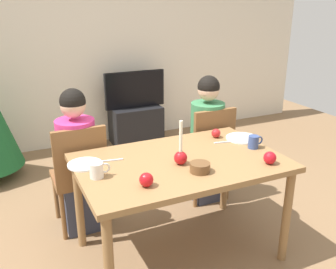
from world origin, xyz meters
name	(u,v)px	position (x,y,z in m)	size (l,w,h in m)	color
ground_plane	(179,251)	(0.00, 0.00, 0.00)	(7.68, 7.68, 0.00)	brown
back_wall	(86,41)	(0.00, 2.60, 1.30)	(6.40, 0.10, 2.60)	beige
dining_table	(180,171)	(0.00, 0.00, 0.67)	(1.40, 0.90, 0.75)	olive
chair_left	(80,172)	(-0.58, 0.61, 0.51)	(0.40, 0.40, 0.90)	brown
chair_right	(208,148)	(0.59, 0.61, 0.51)	(0.40, 0.40, 0.90)	brown
person_left_child	(78,164)	(-0.58, 0.64, 0.57)	(0.30, 0.30, 1.17)	#33384C
person_right_child	(207,141)	(0.59, 0.64, 0.57)	(0.30, 0.30, 1.17)	#33384C
tv_stand	(136,125)	(0.51, 2.30, 0.24)	(0.64, 0.40, 0.48)	black
tv	(135,89)	(0.51, 2.30, 0.71)	(0.79, 0.05, 0.46)	black
candle_centerpiece	(181,155)	(-0.03, -0.06, 0.81)	(0.09, 0.09, 0.30)	red
plate_left	(85,164)	(-0.61, 0.19, 0.76)	(0.23, 0.23, 0.01)	silver
plate_right	(242,138)	(0.63, 0.16, 0.76)	(0.26, 0.26, 0.01)	white
mug_left	(97,170)	(-0.58, -0.02, 0.80)	(0.13, 0.09, 0.10)	silver
mug_right	(254,142)	(0.59, -0.03, 0.80)	(0.12, 0.08, 0.10)	#33477F
fork_left	(110,160)	(-0.44, 0.19, 0.75)	(0.18, 0.01, 0.01)	silver
fork_right	(225,142)	(0.46, 0.15, 0.75)	(0.18, 0.01, 0.01)	silver
bowl_walnuts	(200,167)	(0.03, -0.22, 0.78)	(0.13, 0.13, 0.06)	brown
apple_near_candle	(216,133)	(0.46, 0.28, 0.79)	(0.07, 0.07, 0.07)	#AF1D1F
apple_by_left_plate	(270,158)	(0.51, -0.31, 0.79)	(0.09, 0.09, 0.09)	red
apple_by_right_mug	(146,180)	(-0.35, -0.26, 0.79)	(0.08, 0.08, 0.08)	red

